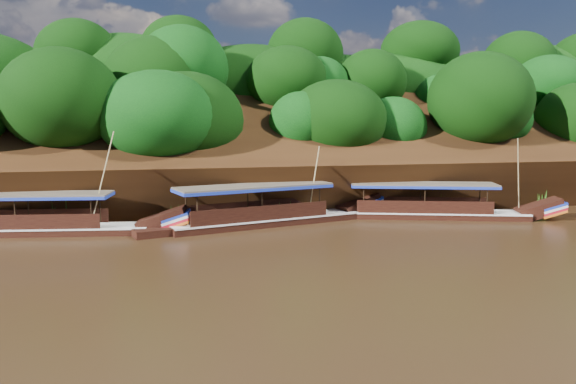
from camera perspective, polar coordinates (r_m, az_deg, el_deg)
name	(u,v)px	position (r m, az deg, el deg)	size (l,w,h in m)	color
ground	(312,249)	(29.98, 2.43, -5.82)	(160.00, 160.00, 0.00)	black
riverbank	(245,174)	(51.68, -4.38, 1.83)	(120.00, 30.06, 19.40)	black
boat_0	(445,210)	(40.72, 15.67, -1.80)	(14.93, 6.58, 6.10)	black
boat_1	(277,215)	(37.07, -1.15, -2.33)	(15.46, 6.09, 5.59)	black
boat_2	(51,225)	(36.71, -22.96, -3.08)	(15.85, 4.44, 6.62)	black
reeds	(229,209)	(38.27, -6.02, -1.70)	(49.80, 2.22, 2.10)	#2B5D17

